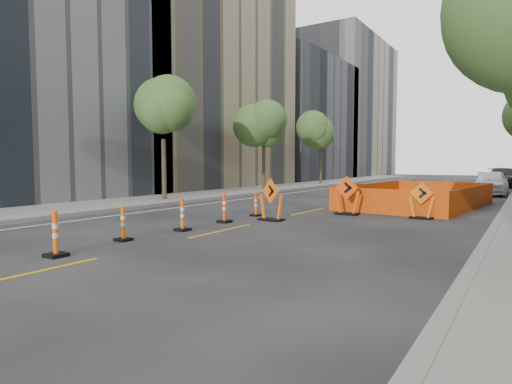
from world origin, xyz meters
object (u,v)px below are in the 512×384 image
Objects in this scene: channelizer_4 at (182,214)px; parked_car_near at (491,183)px; chevron_sign_center at (347,195)px; parked_car_mid at (488,181)px; channelizer_2 at (55,233)px; channelizer_5 at (224,207)px; parked_car_far at (502,177)px; channelizer_3 at (123,223)px; chevron_sign_right at (421,200)px; chevron_sign_left at (271,199)px; channelizer_6 at (256,204)px.

parked_car_near is at bearing 72.22° from channelizer_4.
chevron_sign_center reaches higher than parked_car_mid.
parked_car_mid is at bearing 78.53° from channelizer_2.
parked_car_near is at bearing 70.43° from channelizer_5.
channelizer_5 is (0.01, 2.11, 0.02)m from channelizer_4.
channelizer_3 is at bearing -108.37° from parked_car_far.
chevron_sign_right is 0.33× the size of parked_car_mid.
channelizer_3 is 5.71m from chevron_sign_left.
channelizer_4 is 22.27m from parked_car_near.
channelizer_5 is at bearing 89.67° from channelizer_4.
chevron_sign_right is 24.88m from parked_car_far.
channelizer_6 is at bearing 91.09° from channelizer_2.
channelizer_6 is 0.17× the size of parked_car_far.
channelizer_5 is 2.11m from channelizer_6.
chevron_sign_center is (2.76, 4.47, 0.24)m from channelizer_5.
parked_car_far is at bearing 100.34° from chevron_sign_left.
parked_car_near is (5.70, 17.75, 0.03)m from chevron_sign_left.
channelizer_5 is 0.26× the size of parked_car_mid.
channelizer_6 is at bearing 88.79° from channelizer_3.
channelizer_3 is 2.12m from channelizer_4.
chevron_sign_center is 25.47m from parked_car_far.
chevron_sign_left reaches higher than channelizer_2.
chevron_sign_right reaches higher than channelizer_2.
channelizer_6 is at bearing -142.41° from chevron_sign_center.
parked_car_near is at bearing 75.26° from channelizer_2.
chevron_sign_right is 0.29× the size of parked_car_near.
chevron_sign_right is at bearing 40.72° from channelizer_5.
parked_car_near is (6.69, 25.42, 0.27)m from channelizer_2.
parked_car_near reaches higher than chevron_sign_left.
chevron_sign_right is (5.58, 2.64, 0.22)m from channelizer_6.
channelizer_2 is 0.99× the size of channelizer_5.
channelizer_5 is 7.29m from chevron_sign_right.
parked_car_near reaches higher than channelizer_6.
parked_car_far is (0.10, 10.50, 0.02)m from parked_car_near.
channelizer_2 is 1.03× the size of channelizer_4.
chevron_sign_center is (2.77, 6.57, 0.26)m from channelizer_4.
chevron_sign_right is (5.53, 6.86, 0.17)m from channelizer_4.
parked_car_near is (4.03, 14.63, 0.02)m from chevron_sign_center.
parked_car_near is 1.12× the size of parked_car_mid.
chevron_sign_center is at bearing 67.17° from channelizer_4.
channelizer_6 is at bearing 168.27° from chevron_sign_left.
parked_car_near reaches higher than channelizer_2.
channelizer_2 is at bearing -82.07° from channelizer_3.
parked_car_far is at bearing 79.30° from channelizer_2.
chevron_sign_center reaches higher than channelizer_3.
chevron_sign_left is at bearing -120.52° from chevron_sign_center.
channelizer_2 is 2.13m from channelizer_3.
chevron_sign_center is (2.81, 2.36, 0.31)m from channelizer_6.
channelizer_4 is at bearing -89.36° from channelizer_6.
channelizer_5 is (-0.10, 6.32, 0.01)m from channelizer_2.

